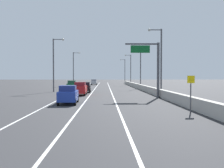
# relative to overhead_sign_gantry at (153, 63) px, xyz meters

# --- Properties ---
(ground_plane) EXTENTS (320.00, 320.00, 0.00)m
(ground_plane) POSITION_rel_overhead_sign_gantry_xyz_m (-6.81, 30.18, -4.73)
(ground_plane) COLOR #2D2D30
(lane_stripe_left) EXTENTS (0.16, 130.00, 0.00)m
(lane_stripe_left) POSITION_rel_overhead_sign_gantry_xyz_m (-12.31, 21.18, -4.73)
(lane_stripe_left) COLOR silver
(lane_stripe_left) RESTS_ON ground_plane
(lane_stripe_center) EXTENTS (0.16, 130.00, 0.00)m
(lane_stripe_center) POSITION_rel_overhead_sign_gantry_xyz_m (-8.81, 21.18, -4.73)
(lane_stripe_center) COLOR silver
(lane_stripe_center) RESTS_ON ground_plane
(lane_stripe_right) EXTENTS (0.16, 130.00, 0.00)m
(lane_stripe_right) POSITION_rel_overhead_sign_gantry_xyz_m (-5.31, 21.18, -4.73)
(lane_stripe_right) COLOR silver
(lane_stripe_right) RESTS_ON ground_plane
(jersey_barrier_right) EXTENTS (0.60, 120.00, 1.10)m
(jersey_barrier_right) POSITION_rel_overhead_sign_gantry_xyz_m (1.34, 6.18, -4.18)
(jersey_barrier_right) COLOR #B2ADA3
(jersey_barrier_right) RESTS_ON ground_plane
(overhead_sign_gantry) EXTENTS (4.68, 0.36, 7.50)m
(overhead_sign_gantry) POSITION_rel_overhead_sign_gantry_xyz_m (0.00, 0.00, 0.00)
(overhead_sign_gantry) COLOR #47474C
(overhead_sign_gantry) RESTS_ON ground_plane
(speed_advisory_sign) EXTENTS (0.60, 0.11, 3.00)m
(speed_advisory_sign) POSITION_rel_overhead_sign_gantry_xyz_m (0.44, -14.81, -2.96)
(speed_advisory_sign) COLOR #4C4C51
(speed_advisory_sign) RESTS_ON ground_plane
(lamp_post_right_second) EXTENTS (2.14, 0.44, 10.00)m
(lamp_post_right_second) POSITION_rel_overhead_sign_gantry_xyz_m (1.59, 3.34, 1.02)
(lamp_post_right_second) COLOR #4C4C51
(lamp_post_right_second) RESTS_ON ground_plane
(lamp_post_right_third) EXTENTS (2.14, 0.44, 10.00)m
(lamp_post_right_third) POSITION_rel_overhead_sign_gantry_xyz_m (1.74, 27.52, 1.02)
(lamp_post_right_third) COLOR #4C4C51
(lamp_post_right_third) RESTS_ON ground_plane
(lamp_post_right_fourth) EXTENTS (2.14, 0.44, 10.00)m
(lamp_post_right_fourth) POSITION_rel_overhead_sign_gantry_xyz_m (1.74, 51.70, 1.02)
(lamp_post_right_fourth) COLOR #4C4C51
(lamp_post_right_fourth) RESTS_ON ground_plane
(lamp_post_right_fifth) EXTENTS (2.14, 0.44, 10.00)m
(lamp_post_right_fifth) POSITION_rel_overhead_sign_gantry_xyz_m (1.63, 75.89, 1.02)
(lamp_post_right_fifth) COLOR #4C4C51
(lamp_post_right_fifth) RESTS_ON ground_plane
(lamp_post_left_mid) EXTENTS (2.14, 0.44, 10.00)m
(lamp_post_left_mid) POSITION_rel_overhead_sign_gantry_xyz_m (-15.84, 14.17, 1.02)
(lamp_post_left_mid) COLOR #4C4C51
(lamp_post_left_mid) RESTS_ON ground_plane
(lamp_post_left_far) EXTENTS (2.14, 0.44, 10.00)m
(lamp_post_left_far) POSITION_rel_overhead_sign_gantry_xyz_m (-15.51, 43.19, 1.02)
(lamp_post_left_far) COLOR #4C4C51
(lamp_post_left_far) RESTS_ON ground_plane
(car_blue_0) EXTENTS (2.05, 4.57, 1.98)m
(car_blue_0) POSITION_rel_overhead_sign_gantry_xyz_m (-10.41, -7.62, -3.74)
(car_blue_0) COLOR #1E389E
(car_blue_0) RESTS_ON ground_plane
(car_black_1) EXTENTS (1.89, 4.83, 1.87)m
(car_black_1) POSITION_rel_overhead_sign_gantry_xyz_m (-10.01, 12.73, -3.79)
(car_black_1) COLOR black
(car_black_1) RESTS_ON ground_plane
(car_green_2) EXTENTS (1.86, 4.17, 2.03)m
(car_green_2) POSITION_rel_overhead_sign_gantry_xyz_m (-13.42, 20.55, -3.72)
(car_green_2) COLOR #196033
(car_green_2) RESTS_ON ground_plane
(car_silver_3) EXTENTS (1.97, 4.59, 1.86)m
(car_silver_3) POSITION_rel_overhead_sign_gantry_xyz_m (-10.14, 54.54, -3.79)
(car_silver_3) COLOR #B7B7BC
(car_silver_3) RESTS_ON ground_plane
(car_red_4) EXTENTS (1.85, 4.71, 2.06)m
(car_red_4) POSITION_rel_overhead_sign_gantry_xyz_m (-10.29, 5.24, -3.70)
(car_red_4) COLOR red
(car_red_4) RESTS_ON ground_plane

